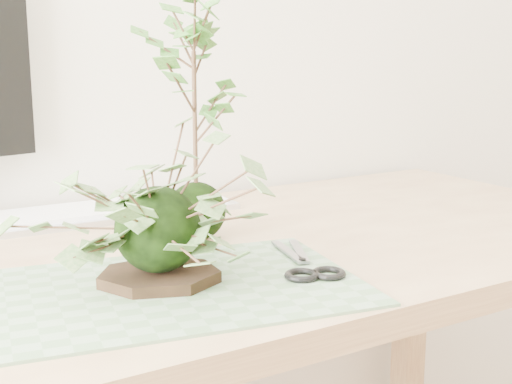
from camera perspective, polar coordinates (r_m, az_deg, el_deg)
desk at (r=1.13m, az=-4.97°, el=-8.91°), size 1.60×0.70×0.74m
cutting_mat at (r=0.93m, az=-6.41°, el=-7.62°), size 0.52×0.39×0.00m
stone_dish at (r=0.94m, az=-7.74°, el=-6.72°), size 0.21×0.21×0.01m
ivy_kokedama at (r=0.91m, az=-7.95°, el=0.21°), size 0.40×0.40×0.22m
maple_kokedama at (r=1.11m, az=-4.99°, el=9.97°), size 0.22×0.22×0.39m
keyboard at (r=1.33m, az=-12.31°, el=-1.56°), size 0.50×0.16×0.02m
scissors at (r=0.98m, az=4.81°, el=-6.09°), size 0.10×0.20×0.01m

